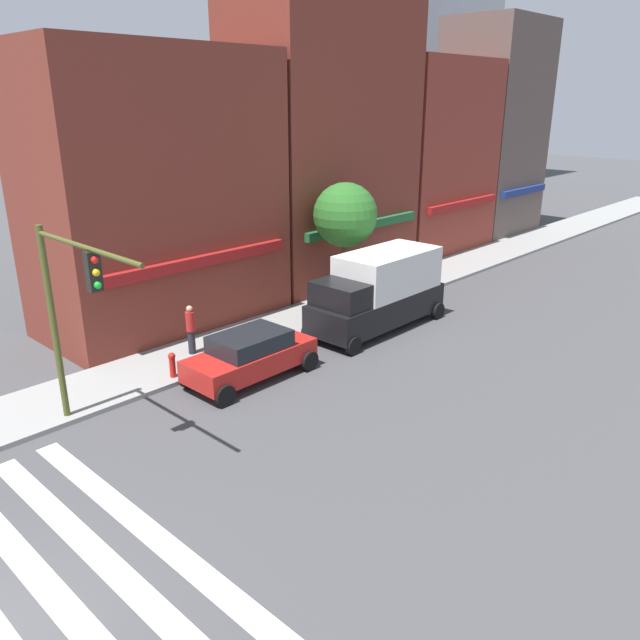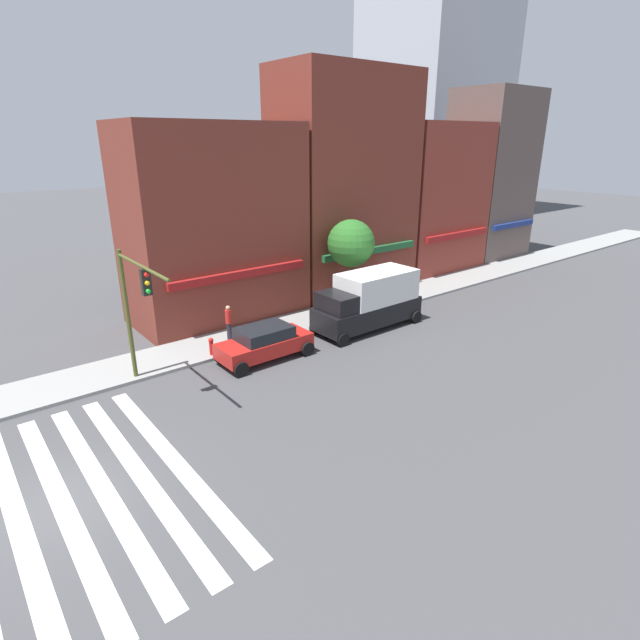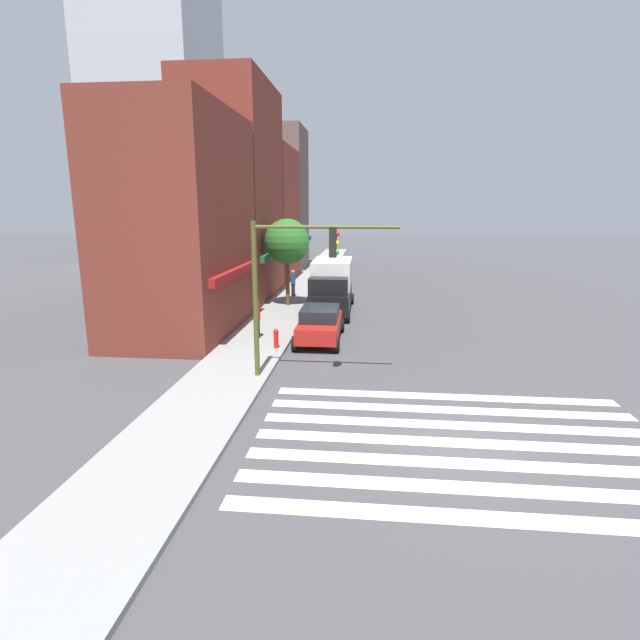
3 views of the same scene
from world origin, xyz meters
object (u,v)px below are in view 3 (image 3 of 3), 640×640
pedestrian_red_jacket (257,318)px  fire_hydrant (276,337)px  pedestrian_blue_shirt (293,283)px  traffic_signal (290,272)px  sedan_red (320,323)px  box_truck_black (332,285)px  street_tree (287,242)px

pedestrian_red_jacket → fire_hydrant: 2.05m
pedestrian_red_jacket → pedestrian_blue_shirt: same height
pedestrian_blue_shirt → pedestrian_red_jacket: bearing=64.8°
traffic_signal → fire_hydrant: traffic_signal is taller
pedestrian_blue_shirt → fire_hydrant: 12.82m
traffic_signal → fire_hydrant: size_ratio=6.65×
sedan_red → fire_hydrant: bearing=137.1°
box_truck_black → pedestrian_blue_shirt: box_truck_black is taller
sedan_red → street_tree: 8.83m
fire_hydrant → sedan_red: bearing=-42.5°
sedan_red → pedestrian_blue_shirt: pedestrian_blue_shirt is taller
sedan_red → pedestrian_blue_shirt: 11.29m
fire_hydrant → pedestrian_blue_shirt: bearing=5.6°
pedestrian_red_jacket → fire_hydrant: pedestrian_red_jacket is taller
sedan_red → pedestrian_blue_shirt: (10.89, 2.96, 0.23)m
pedestrian_red_jacket → fire_hydrant: size_ratio=2.10×
pedestrian_red_jacket → sedan_red: bearing=-18.7°
sedan_red → street_tree: (7.75, 2.80, 3.18)m
traffic_signal → pedestrian_red_jacket: (5.16, 2.42, -2.81)m
pedestrian_blue_shirt → fire_hydrant: (-12.75, -1.26, -0.46)m
traffic_signal → pedestrian_red_jacket: bearing=25.1°
traffic_signal → pedestrian_blue_shirt: (16.31, 2.48, -2.81)m
box_truck_black → fire_hydrant: box_truck_black is taller
street_tree → fire_hydrant: bearing=-173.5°
sedan_red → fire_hydrant: (-1.85, 1.70, -0.23)m
traffic_signal → sedan_red: (5.41, -0.48, -3.04)m
traffic_signal → pedestrian_blue_shirt: size_ratio=3.17×
sedan_red → traffic_signal: bearing=174.6°
pedestrian_red_jacket → fire_hydrant: (-1.60, -1.19, -0.46)m
fire_hydrant → pedestrian_red_jacket: bearing=36.6°
street_tree → pedestrian_blue_shirt: bearing=2.9°
traffic_signal → box_truck_black: (12.03, -0.48, -2.30)m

